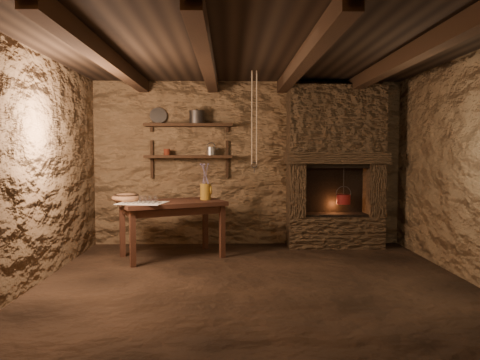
{
  "coord_description": "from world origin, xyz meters",
  "views": [
    {
      "loc": [
        -0.27,
        -4.9,
        1.36
      ],
      "look_at": [
        -0.13,
        0.9,
        1.02
      ],
      "focal_mm": 35.0,
      "sensor_mm": 36.0,
      "label": 1
    }
  ],
  "objects_px": {
    "wooden_bowl": "(126,198)",
    "iron_stockpot": "(197,118)",
    "work_table": "(172,227)",
    "red_pot": "(343,199)",
    "stoneware_jug": "(206,184)"
  },
  "relations": [
    {
      "from": "wooden_bowl",
      "to": "red_pot",
      "type": "bearing_deg",
      "value": 12.02
    },
    {
      "from": "work_table",
      "to": "stoneware_jug",
      "type": "xyz_separation_m",
      "value": [
        0.43,
        0.16,
        0.55
      ]
    },
    {
      "from": "stoneware_jug",
      "to": "red_pot",
      "type": "height_order",
      "value": "stoneware_jug"
    },
    {
      "from": "stoneware_jug",
      "to": "iron_stockpot",
      "type": "relative_size",
      "value": 2.24
    },
    {
      "from": "red_pot",
      "to": "work_table",
      "type": "bearing_deg",
      "value": -165.83
    },
    {
      "from": "stoneware_jug",
      "to": "iron_stockpot",
      "type": "bearing_deg",
      "value": 114.43
    },
    {
      "from": "wooden_bowl",
      "to": "red_pot",
      "type": "height_order",
      "value": "red_pot"
    },
    {
      "from": "iron_stockpot",
      "to": "red_pot",
      "type": "height_order",
      "value": "iron_stockpot"
    },
    {
      "from": "stoneware_jug",
      "to": "wooden_bowl",
      "type": "height_order",
      "value": "stoneware_jug"
    },
    {
      "from": "work_table",
      "to": "stoneware_jug",
      "type": "relative_size",
      "value": 2.99
    },
    {
      "from": "wooden_bowl",
      "to": "iron_stockpot",
      "type": "bearing_deg",
      "value": 41.09
    },
    {
      "from": "wooden_bowl",
      "to": "red_pot",
      "type": "distance_m",
      "value": 3.02
    },
    {
      "from": "work_table",
      "to": "red_pot",
      "type": "bearing_deg",
      "value": -9.89
    },
    {
      "from": "work_table",
      "to": "wooden_bowl",
      "type": "height_order",
      "value": "wooden_bowl"
    },
    {
      "from": "work_table",
      "to": "iron_stockpot",
      "type": "height_order",
      "value": "iron_stockpot"
    }
  ]
}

